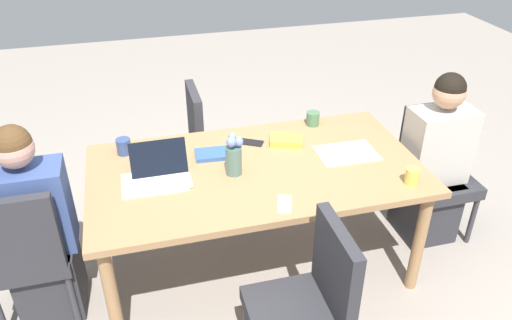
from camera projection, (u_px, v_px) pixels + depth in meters
ground_plane at (256, 263)px, 3.33m from camera, size 10.00×10.00×0.00m
dining_table at (256, 178)px, 2.98m from camera, size 1.92×1.04×0.75m
chair_head_right_left_near at (434, 165)px, 3.43m from camera, size 0.44×0.44×0.90m
person_head_right_left_near at (433, 168)px, 3.34m from camera, size 0.40×0.36×1.19m
chair_head_left_left_mid at (26, 249)px, 2.70m from camera, size 0.44×0.44×0.90m
person_head_left_left_mid at (38, 235)px, 2.76m from camera, size 0.40×0.36×1.19m
chair_far_left_far at (212, 139)px, 3.74m from camera, size 0.44×0.44×0.90m
chair_near_right_near at (310, 300)px, 2.40m from camera, size 0.44×0.44×0.90m
flower_vase at (234, 156)px, 2.82m from camera, size 0.10×0.09×0.26m
placemat_head_right_left_near at (347, 153)px, 3.07m from camera, size 0.37×0.27×0.00m
placemat_head_left_left_mid at (155, 182)px, 2.80m from camera, size 0.36×0.27×0.00m
laptop_head_left_left_mid at (161, 173)px, 2.81m from camera, size 0.32×0.22×0.20m
coffee_mug_near_left at (412, 176)px, 2.77m from camera, size 0.08×0.08×0.10m
coffee_mug_near_right at (313, 119)px, 3.37m from camera, size 0.09×0.09×0.09m
coffee_mug_centre_left at (124, 146)px, 3.05m from camera, size 0.09×0.09×0.10m
book_red_cover at (212, 154)px, 3.04m from camera, size 0.21×0.15×0.03m
book_blue_cover at (286, 140)px, 3.17m from camera, size 0.23×0.20×0.04m
phone_black at (251, 142)px, 3.18m from camera, size 0.17×0.14×0.01m
phone_silver at (284, 204)px, 2.63m from camera, size 0.12×0.17×0.01m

